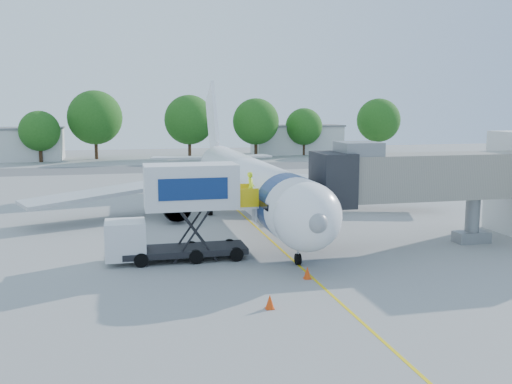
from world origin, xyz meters
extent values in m
plane|color=gray|center=(0.00, 0.00, 0.00)|extent=(160.00, 160.00, 0.00)
cube|color=yellow|center=(0.00, 0.00, 0.01)|extent=(0.15, 70.00, 0.01)
cube|color=#59595B|center=(0.00, 42.00, 0.00)|extent=(120.00, 10.00, 0.01)
cylinder|color=white|center=(0.00, 3.00, 3.00)|extent=(3.70, 28.00, 3.70)
sphere|color=white|center=(0.00, -11.00, 3.00)|extent=(3.70, 3.70, 3.70)
sphere|color=gray|center=(0.00, -12.55, 3.00)|extent=(1.10, 1.10, 1.10)
cone|color=white|center=(0.00, 20.00, 3.00)|extent=(3.70, 6.00, 3.70)
cube|color=white|center=(0.00, 21.00, 7.20)|extent=(0.35, 7.26, 8.29)
cube|color=#B4B7B9|center=(9.00, 6.50, 2.30)|extent=(16.17, 9.32, 1.42)
cube|color=#B4B7B9|center=(-9.00, 6.50, 2.30)|extent=(16.17, 9.32, 1.42)
cylinder|color=#999BA0|center=(5.50, 4.50, 1.30)|extent=(2.10, 3.60, 2.10)
cylinder|color=#999BA0|center=(-5.50, 4.50, 1.30)|extent=(2.10, 3.60, 2.10)
cube|color=black|center=(0.00, -11.30, 3.45)|extent=(2.60, 1.39, 0.81)
cylinder|color=navy|center=(0.00, -8.00, 3.00)|extent=(3.73, 2.00, 3.73)
cylinder|color=silver|center=(0.00, -9.50, 0.75)|extent=(0.16, 0.16, 1.50)
cylinder|color=black|center=(0.00, -9.50, 0.32)|extent=(0.25, 0.64, 0.64)
cylinder|color=black|center=(2.60, 6.00, 0.45)|extent=(0.35, 0.90, 0.90)
cylinder|color=black|center=(-2.60, 6.00, 0.45)|extent=(0.35, 0.90, 0.90)
cube|color=gray|center=(9.00, -7.00, 4.40)|extent=(13.60, 2.60, 2.80)
cube|color=black|center=(2.90, -7.00, 4.40)|extent=(2.00, 3.20, 3.20)
cube|color=slate|center=(4.50, -7.00, 6.20)|extent=(2.40, 2.40, 0.80)
cylinder|color=slate|center=(12.50, -7.00, 1.50)|extent=(0.90, 0.90, 3.00)
cube|color=slate|center=(12.50, -7.00, 0.35)|extent=(2.20, 1.20, 0.70)
cylinder|color=black|center=(11.60, -7.00, 0.35)|extent=(0.30, 0.70, 0.70)
cylinder|color=black|center=(13.40, -7.00, 0.35)|extent=(0.30, 0.70, 0.70)
cube|color=black|center=(-6.00, -7.00, 0.55)|extent=(7.00, 2.30, 0.35)
cube|color=silver|center=(-9.30, -7.00, 1.35)|extent=(2.20, 2.20, 2.10)
cube|color=black|center=(-9.30, -7.00, 1.80)|extent=(1.90, 2.10, 0.70)
cube|color=silver|center=(-5.60, -7.00, 4.25)|extent=(5.20, 2.40, 2.50)
cube|color=navy|center=(-5.60, -8.22, 4.25)|extent=(3.80, 0.04, 1.20)
cube|color=silver|center=(-2.45, -7.00, 3.05)|extent=(1.10, 2.20, 0.10)
cube|color=yellow|center=(-2.45, -8.05, 3.60)|extent=(1.10, 0.06, 1.10)
cube|color=yellow|center=(-2.45, -5.95, 3.60)|extent=(1.10, 0.06, 1.10)
cylinder|color=black|center=(-3.20, -8.05, 0.40)|extent=(0.80, 0.25, 0.80)
cylinder|color=black|center=(-3.20, -5.95, 0.40)|extent=(0.80, 0.25, 0.80)
cylinder|color=black|center=(-8.50, -8.05, 0.40)|extent=(0.80, 0.25, 0.80)
cylinder|color=black|center=(-8.50, -5.95, 0.40)|extent=(0.80, 0.25, 0.80)
imported|color=#D5FF1A|center=(-2.12, -7.00, 4.03)|extent=(0.51, 0.72, 1.86)
cube|color=silver|center=(4.09, -17.42, 0.66)|extent=(3.64, 2.56, 1.32)
cube|color=navy|center=(4.09, -17.42, 1.08)|extent=(2.26, 2.07, 0.33)
cylinder|color=black|center=(2.65, -17.68, 0.33)|extent=(0.70, 0.41, 0.66)
cylinder|color=black|center=(3.02, -16.42, 0.33)|extent=(0.70, 0.41, 0.66)
cylinder|color=black|center=(5.17, -18.43, 0.33)|extent=(0.70, 0.41, 0.66)
cylinder|color=black|center=(5.54, -17.17, 0.33)|extent=(0.70, 0.41, 0.66)
cone|color=red|center=(-0.31, -12.10, 0.32)|extent=(0.40, 0.40, 0.64)
cube|color=red|center=(-0.31, -12.10, 0.02)|extent=(0.37, 0.37, 0.04)
cone|color=red|center=(-3.27, -15.89, 0.32)|extent=(0.41, 0.41, 0.65)
cube|color=red|center=(-3.27, -15.89, 0.02)|extent=(0.37, 0.37, 0.04)
cube|color=silver|center=(-28.00, 60.00, 2.50)|extent=(18.00, 8.00, 5.00)
cube|color=slate|center=(-28.00, 60.00, 5.15)|extent=(18.40, 8.40, 0.30)
cube|color=silver|center=(22.00, 62.00, 2.50)|extent=(16.00, 7.00, 5.00)
cube|color=slate|center=(22.00, 62.00, 5.15)|extent=(16.40, 7.40, 0.30)
cylinder|color=#382314|center=(-21.90, 55.84, 1.42)|extent=(0.56, 0.56, 2.83)
sphere|color=#205416|center=(-21.90, 55.84, 4.88)|extent=(6.30, 6.30, 6.30)
cylinder|color=#382314|center=(-13.59, 58.82, 1.99)|extent=(0.56, 0.56, 3.99)
sphere|color=#205416|center=(-13.59, 58.82, 6.87)|extent=(8.86, 8.86, 8.86)
cylinder|color=#382314|center=(1.71, 57.48, 1.87)|extent=(0.56, 0.56, 3.74)
sphere|color=#205416|center=(1.71, 57.48, 6.44)|extent=(8.31, 8.31, 8.31)
cylinder|color=#382314|center=(12.95, 56.35, 1.77)|extent=(0.56, 0.56, 3.55)
sphere|color=#205416|center=(12.95, 56.35, 6.11)|extent=(7.89, 7.89, 7.89)
cylinder|color=#382314|center=(22.29, 58.67, 1.48)|extent=(0.56, 0.56, 2.96)
sphere|color=#205416|center=(22.29, 58.67, 5.10)|extent=(6.58, 6.58, 6.58)
cylinder|color=#382314|center=(36.42, 58.19, 1.78)|extent=(0.56, 0.56, 3.57)
sphere|color=#205416|center=(36.42, 58.19, 6.15)|extent=(7.93, 7.93, 7.93)
camera|label=1|loc=(-9.25, -38.87, 8.73)|focal=40.00mm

